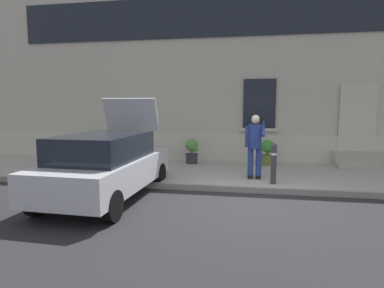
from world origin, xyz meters
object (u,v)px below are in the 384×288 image
(bollard_near_person, at_px, (274,162))
(bollard_far_left, at_px, (118,157))
(person_on_phone, at_px, (255,143))
(planter_olive, at_px, (268,152))
(planter_cream, at_px, (123,148))
(planter_charcoal, at_px, (192,150))
(hatchback_car_silver, at_px, (107,164))

(bollard_near_person, distance_m, bollard_far_left, 4.17)
(person_on_phone, bearing_deg, bollard_near_person, -51.35)
(bollard_far_left, bearing_deg, planter_olive, 32.47)
(planter_cream, height_order, planter_charcoal, same)
(hatchback_car_silver, bearing_deg, planter_cream, 107.18)
(planter_olive, bearing_deg, bollard_near_person, -89.86)
(hatchback_car_silver, height_order, bollard_near_person, hatchback_car_silver)
(person_on_phone, bearing_deg, planter_olive, 71.00)
(bollard_near_person, distance_m, planter_cream, 5.73)
(bollard_near_person, xyz_separation_m, person_on_phone, (-0.47, 0.46, 0.44))
(planter_charcoal, bearing_deg, bollard_far_left, -122.68)
(bollard_near_person, height_order, planter_charcoal, bollard_near_person)
(hatchback_car_silver, xyz_separation_m, bollard_far_left, (-0.34, 1.47, -0.09))
(bollard_near_person, relative_size, person_on_phone, 0.60)
(planter_cream, distance_m, planter_charcoal, 2.55)
(bollard_far_left, bearing_deg, hatchback_car_silver, -76.96)
(hatchback_car_silver, bearing_deg, person_on_phone, 29.92)
(person_on_phone, distance_m, planter_charcoal, 2.98)
(hatchback_car_silver, distance_m, planter_olive, 5.62)
(bollard_far_left, relative_size, planter_cream, 1.22)
(person_on_phone, relative_size, planter_olive, 2.03)
(bollard_near_person, distance_m, planter_charcoal, 3.59)
(planter_cream, bearing_deg, bollard_far_left, -70.57)
(hatchback_car_silver, relative_size, person_on_phone, 2.36)
(person_on_phone, bearing_deg, planter_cream, 147.82)
(hatchback_car_silver, height_order, bollard_far_left, hatchback_car_silver)
(hatchback_car_silver, bearing_deg, bollard_far_left, 103.04)
(bollard_near_person, bearing_deg, person_on_phone, 135.73)
(person_on_phone, height_order, planter_olive, person_on_phone)
(bollard_near_person, bearing_deg, bollard_far_left, 180.00)
(bollard_near_person, distance_m, planter_olive, 2.65)
(bollard_far_left, relative_size, planter_charcoal, 1.22)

